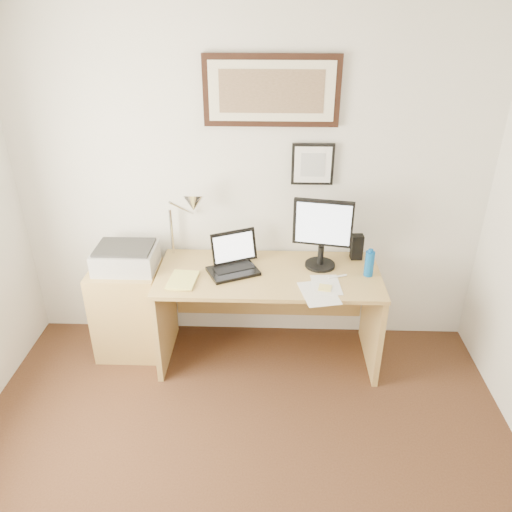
{
  "coord_description": "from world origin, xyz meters",
  "views": [
    {
      "loc": [
        0.17,
        -1.48,
        2.52
      ],
      "look_at": [
        0.07,
        1.43,
        0.99
      ],
      "focal_mm": 35.0,
      "sensor_mm": 36.0,
      "label": 1
    }
  ],
  "objects_px": {
    "water_bottle": "(369,264)",
    "book": "(170,279)",
    "lcd_monitor": "(322,231)",
    "printer": "(126,257)",
    "side_cabinet": "(129,311)",
    "desk": "(269,294)",
    "laptop": "(233,262)"
  },
  "relations": [
    {
      "from": "side_cabinet",
      "to": "printer",
      "type": "relative_size",
      "value": 1.66
    },
    {
      "from": "side_cabinet",
      "to": "lcd_monitor",
      "type": "relative_size",
      "value": 1.4
    },
    {
      "from": "book",
      "to": "desk",
      "type": "xyz_separation_m",
      "value": [
        0.69,
        0.22,
        -0.24
      ]
    },
    {
      "from": "water_bottle",
      "to": "printer",
      "type": "relative_size",
      "value": 0.42
    },
    {
      "from": "desk",
      "to": "printer",
      "type": "bearing_deg",
      "value": -179.35
    },
    {
      "from": "book",
      "to": "desk",
      "type": "height_order",
      "value": "book"
    },
    {
      "from": "water_bottle",
      "to": "printer",
      "type": "height_order",
      "value": "water_bottle"
    },
    {
      "from": "desk",
      "to": "printer",
      "type": "height_order",
      "value": "printer"
    },
    {
      "from": "side_cabinet",
      "to": "book",
      "type": "height_order",
      "value": "book"
    },
    {
      "from": "side_cabinet",
      "to": "lcd_monitor",
      "type": "xyz_separation_m",
      "value": [
        1.45,
        0.06,
        0.68
      ]
    },
    {
      "from": "side_cabinet",
      "to": "water_bottle",
      "type": "xyz_separation_m",
      "value": [
        1.78,
        -0.06,
        0.48
      ]
    },
    {
      "from": "water_bottle",
      "to": "lcd_monitor",
      "type": "bearing_deg",
      "value": 160.69
    },
    {
      "from": "desk",
      "to": "laptop",
      "type": "distance_m",
      "value": 0.39
    },
    {
      "from": "book",
      "to": "lcd_monitor",
      "type": "height_order",
      "value": "lcd_monitor"
    },
    {
      "from": "lcd_monitor",
      "to": "printer",
      "type": "xyz_separation_m",
      "value": [
        -1.42,
        -0.03,
        -0.22
      ]
    },
    {
      "from": "desk",
      "to": "lcd_monitor",
      "type": "bearing_deg",
      "value": 3.49
    },
    {
      "from": "side_cabinet",
      "to": "lcd_monitor",
      "type": "distance_m",
      "value": 1.6
    },
    {
      "from": "side_cabinet",
      "to": "book",
      "type": "bearing_deg",
      "value": -25.53
    },
    {
      "from": "book",
      "to": "water_bottle",
      "type": "bearing_deg",
      "value": 5.05
    },
    {
      "from": "book",
      "to": "lcd_monitor",
      "type": "xyz_separation_m",
      "value": [
        1.07,
        0.24,
        0.28
      ]
    },
    {
      "from": "side_cabinet",
      "to": "printer",
      "type": "height_order",
      "value": "printer"
    },
    {
      "from": "book",
      "to": "desk",
      "type": "relative_size",
      "value": 0.16
    },
    {
      "from": "printer",
      "to": "water_bottle",
      "type": "bearing_deg",
      "value": -2.65
    },
    {
      "from": "desk",
      "to": "lcd_monitor",
      "type": "height_order",
      "value": "lcd_monitor"
    },
    {
      "from": "desk",
      "to": "water_bottle",
      "type": "bearing_deg",
      "value": -7.51
    },
    {
      "from": "book",
      "to": "laptop",
      "type": "bearing_deg",
      "value": 22.02
    },
    {
      "from": "lcd_monitor",
      "to": "side_cabinet",
      "type": "bearing_deg",
      "value": -177.7
    },
    {
      "from": "book",
      "to": "lcd_monitor",
      "type": "bearing_deg",
      "value": 12.66
    },
    {
      "from": "side_cabinet",
      "to": "lcd_monitor",
      "type": "height_order",
      "value": "lcd_monitor"
    },
    {
      "from": "water_bottle",
      "to": "printer",
      "type": "xyz_separation_m",
      "value": [
        -1.75,
        0.08,
        -0.03
      ]
    },
    {
      "from": "water_bottle",
      "to": "book",
      "type": "relative_size",
      "value": 0.72
    },
    {
      "from": "water_bottle",
      "to": "book",
      "type": "distance_m",
      "value": 1.4
    }
  ]
}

